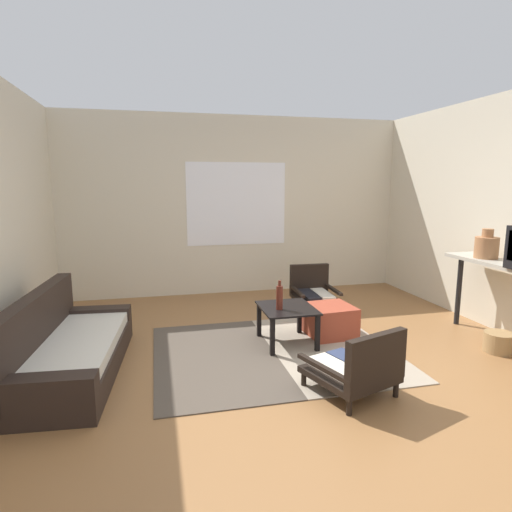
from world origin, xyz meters
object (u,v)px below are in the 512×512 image
object	(u,v)px
ottoman_orange	(330,321)
glass_bottle	(279,297)
clay_vase	(487,246)
armchair_striped_foreground	(357,367)
wicker_basket	(499,342)
coffee_table	(287,314)
armchair_by_window	(313,291)
couch	(67,350)

from	to	relation	value
ottoman_orange	glass_bottle	world-z (taller)	glass_bottle
ottoman_orange	clay_vase	xyz separation A→B (m)	(1.67, -0.35, 0.84)
armchair_striped_foreground	glass_bottle	size ratio (longest dim) A/B	2.54
ottoman_orange	wicker_basket	size ratio (longest dim) A/B	1.72
coffee_table	clay_vase	world-z (taller)	clay_vase
armchair_by_window	ottoman_orange	bearing A→B (deg)	-100.13
coffee_table	armchair_by_window	xyz separation A→B (m)	(0.72, 1.11, -0.07)
coffee_table	wicker_basket	size ratio (longest dim) A/B	2.22
coffee_table	glass_bottle	xyz separation A→B (m)	(-0.10, -0.06, 0.21)
clay_vase	glass_bottle	world-z (taller)	clay_vase
coffee_table	armchair_striped_foreground	size ratio (longest dim) A/B	0.81
couch	armchair_by_window	distance (m)	3.16
armchair_by_window	clay_vase	xyz separation A→B (m)	(1.49, -1.34, 0.74)
coffee_table	clay_vase	xyz separation A→B (m)	(2.21, -0.22, 0.68)
ottoman_orange	armchair_striped_foreground	bearing A→B (deg)	-104.21
glass_bottle	armchair_by_window	bearing A→B (deg)	54.84
armchair_by_window	ottoman_orange	distance (m)	1.00
couch	clay_vase	world-z (taller)	clay_vase
couch	armchair_by_window	bearing A→B (deg)	25.19
coffee_table	armchair_striped_foreground	xyz separation A→B (m)	(0.21, -1.20, -0.09)
wicker_basket	ottoman_orange	bearing A→B (deg)	150.61
armchair_by_window	clay_vase	distance (m)	2.14
glass_bottle	wicker_basket	distance (m)	2.27
coffee_table	clay_vase	bearing A→B (deg)	-5.80
couch	ottoman_orange	world-z (taller)	couch
wicker_basket	clay_vase	bearing A→B (deg)	68.94
wicker_basket	armchair_striped_foreground	bearing A→B (deg)	-164.75
armchair_by_window	glass_bottle	distance (m)	1.46
armchair_by_window	glass_bottle	bearing A→B (deg)	-125.16
clay_vase	glass_bottle	distance (m)	2.37
armchair_striped_foreground	ottoman_orange	distance (m)	1.38
couch	armchair_striped_foreground	world-z (taller)	couch
coffee_table	armchair_by_window	bearing A→B (deg)	57.06
glass_bottle	wicker_basket	world-z (taller)	glass_bottle
armchair_by_window	clay_vase	size ratio (longest dim) A/B	1.88
armchair_striped_foreground	wicker_basket	world-z (taller)	armchair_striped_foreground
ottoman_orange	wicker_basket	world-z (taller)	ottoman_orange
armchair_striped_foreground	glass_bottle	world-z (taller)	glass_bottle
armchair_by_window	clay_vase	world-z (taller)	clay_vase
couch	armchair_striped_foreground	distance (m)	2.54
ottoman_orange	wicker_basket	distance (m)	1.70
couch	clay_vase	distance (m)	4.42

